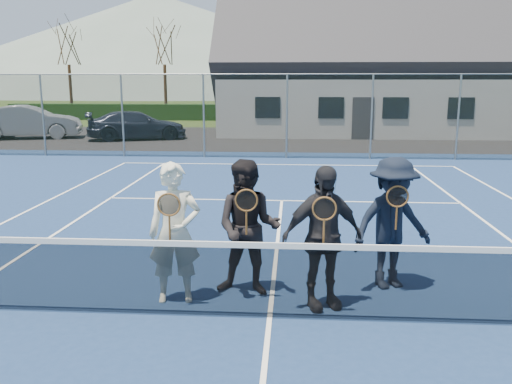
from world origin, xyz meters
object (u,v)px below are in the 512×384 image
tennis_net (270,277)px  player_b (248,228)px  clubhouse (365,57)px  player_a (175,233)px  car_c (137,125)px  car_b (29,122)px  player_d (392,223)px  player_c (322,238)px

tennis_net → player_b: 0.92m
clubhouse → player_a: clubhouse is taller
tennis_net → player_b: bearing=112.4°
car_c → tennis_net: (7.19, -19.29, -0.13)m
tennis_net → player_b: player_b is taller
car_c → player_b: size_ratio=2.57×
car_c → tennis_net: car_c is taller
player_a → car_b: bearing=120.8°
player_b → clubhouse: bearing=79.5°
car_c → clubhouse: 12.59m
car_c → player_d: size_ratio=2.57×
car_b → clubhouse: 17.45m
car_c → player_c: bearing=-177.3°
car_b → tennis_net: (12.52, -19.38, -0.26)m
car_b → car_c: size_ratio=1.04×
player_c → car_c: bearing=112.5°
player_b → player_d: (1.92, 0.36, -0.00)m
clubhouse → player_a: (-5.23, -23.53, -3.07)m
car_b → player_c: bearing=-161.2°
car_b → player_a: 22.02m
car_c → clubhouse: bearing=-87.0°
tennis_net → player_d: size_ratio=6.49×
player_a → player_d: 2.90m
car_b → clubhouse: size_ratio=0.31×
tennis_net → player_c: (0.63, 0.40, 0.38)m
player_c → tennis_net: bearing=-147.6°
player_b → player_c: bearing=-21.7°
car_c → player_b: bearing=-179.4°
tennis_net → player_d: 2.00m
player_c → player_d: size_ratio=1.00×
player_c → player_d: bearing=37.1°
clubhouse → tennis_net: bearing=-99.5°
car_b → player_d: 23.07m
player_b → player_d: same height
car_b → player_d: bearing=-158.2°
player_b → player_d: 1.95m
player_a → player_b: same height
player_a → player_b: bearing=18.3°
clubhouse → player_b: size_ratio=8.67×
player_c → player_b: bearing=158.3°
clubhouse → player_b: bearing=-100.5°
clubhouse → player_c: bearing=-98.1°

